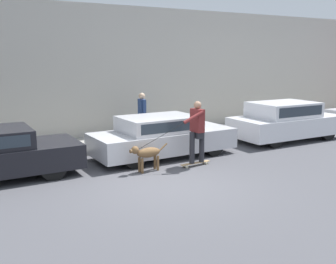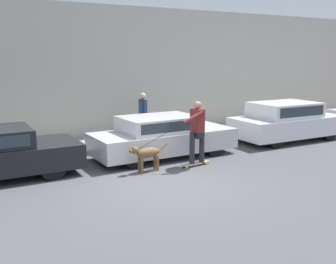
{
  "view_description": "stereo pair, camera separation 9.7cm",
  "coord_description": "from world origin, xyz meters",
  "px_view_note": "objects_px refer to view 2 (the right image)",
  "views": [
    {
      "loc": [
        -4.24,
        -7.7,
        2.93
      ],
      "look_at": [
        0.79,
        1.38,
        0.95
      ],
      "focal_mm": 42.0,
      "sensor_mm": 36.0,
      "label": 1
    },
    {
      "loc": [
        -4.16,
        -7.75,
        2.93
      ],
      "look_at": [
        0.79,
        1.38,
        0.95
      ],
      "focal_mm": 42.0,
      "sensor_mm": 36.0,
      "label": 2
    }
  ],
  "objects_px": {
    "parked_car_1": "(162,137)",
    "parked_car_2": "(287,122)",
    "skateboarder": "(197,129)",
    "pedestrian_with_bag": "(143,112)",
    "dog": "(147,153)"
  },
  "relations": [
    {
      "from": "parked_car_1",
      "to": "skateboarder",
      "type": "distance_m",
      "value": 1.45
    },
    {
      "from": "dog",
      "to": "skateboarder",
      "type": "distance_m",
      "value": 1.54
    },
    {
      "from": "parked_car_1",
      "to": "dog",
      "type": "relative_size",
      "value": 3.84
    },
    {
      "from": "skateboarder",
      "to": "pedestrian_with_bag",
      "type": "height_order",
      "value": "skateboarder"
    },
    {
      "from": "parked_car_2",
      "to": "dog",
      "type": "relative_size",
      "value": 3.62
    },
    {
      "from": "skateboarder",
      "to": "pedestrian_with_bag",
      "type": "relative_size",
      "value": 1.41
    },
    {
      "from": "parked_car_1",
      "to": "parked_car_2",
      "type": "xyz_separation_m",
      "value": [
        5.01,
        0.0,
        0.07
      ]
    },
    {
      "from": "parked_car_1",
      "to": "parked_car_2",
      "type": "distance_m",
      "value": 5.01
    },
    {
      "from": "pedestrian_with_bag",
      "to": "skateboarder",
      "type": "bearing_deg",
      "value": -84.39
    },
    {
      "from": "dog",
      "to": "pedestrian_with_bag",
      "type": "distance_m",
      "value": 3.87
    },
    {
      "from": "pedestrian_with_bag",
      "to": "parked_car_2",
      "type": "bearing_deg",
      "value": -19.86
    },
    {
      "from": "skateboarder",
      "to": "pedestrian_with_bag",
      "type": "distance_m",
      "value": 3.66
    },
    {
      "from": "parked_car_1",
      "to": "parked_car_2",
      "type": "bearing_deg",
      "value": -2.2
    },
    {
      "from": "dog",
      "to": "skateboarder",
      "type": "xyz_separation_m",
      "value": [
        1.44,
        -0.14,
        0.53
      ]
    },
    {
      "from": "skateboarder",
      "to": "pedestrian_with_bag",
      "type": "bearing_deg",
      "value": -94.92
    }
  ]
}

